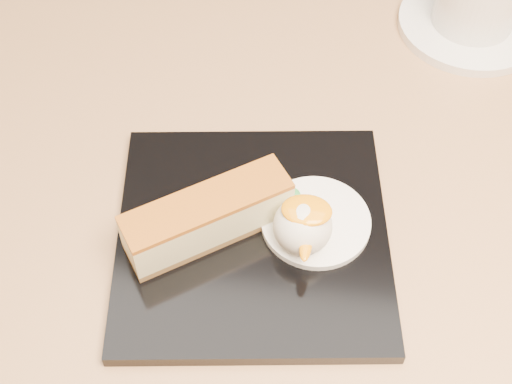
# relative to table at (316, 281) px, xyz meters

# --- Properties ---
(table) EXTENTS (0.80, 0.80, 0.72)m
(table) POSITION_rel_table_xyz_m (0.00, 0.00, 0.00)
(table) COLOR black
(table) RESTS_ON ground
(dessert_plate) EXTENTS (0.25, 0.25, 0.01)m
(dessert_plate) POSITION_rel_table_xyz_m (-0.06, -0.06, 0.16)
(dessert_plate) COLOR black
(dessert_plate) RESTS_ON table
(cheesecake) EXTENTS (0.13, 0.11, 0.04)m
(cheesecake) POSITION_rel_table_xyz_m (-0.09, -0.06, 0.19)
(cheesecake) COLOR brown
(cheesecake) RESTS_ON dessert_plate
(cream_smear) EXTENTS (0.09, 0.09, 0.01)m
(cream_smear) POSITION_rel_table_xyz_m (-0.01, -0.04, 0.17)
(cream_smear) COLOR white
(cream_smear) RESTS_ON dessert_plate
(ice_cream_scoop) EXTENTS (0.05, 0.05, 0.05)m
(ice_cream_scoop) POSITION_rel_table_xyz_m (-0.02, -0.06, 0.19)
(ice_cream_scoop) COLOR white
(ice_cream_scoop) RESTS_ON cream_smear
(mango_sauce) EXTENTS (0.04, 0.03, 0.01)m
(mango_sauce) POSITION_rel_table_xyz_m (-0.02, -0.06, 0.21)
(mango_sauce) COLOR #FF9408
(mango_sauce) RESTS_ON ice_cream_scoop
(mint_sprig) EXTENTS (0.03, 0.02, 0.00)m
(mint_sprig) POSITION_rel_table_xyz_m (-0.04, -0.02, 0.17)
(mint_sprig) COLOR green
(mint_sprig) RESTS_ON cream_smear
(saucer) EXTENTS (0.15, 0.15, 0.01)m
(saucer) POSITION_rel_table_xyz_m (0.13, 0.24, 0.16)
(saucer) COLOR white
(saucer) RESTS_ON table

